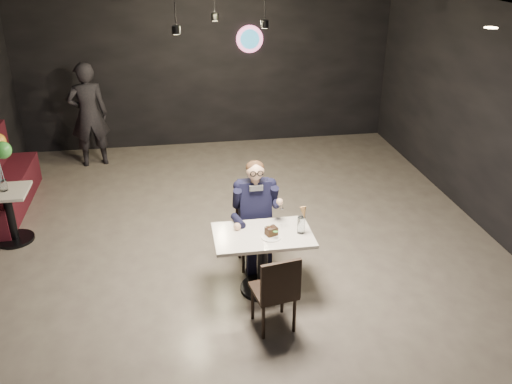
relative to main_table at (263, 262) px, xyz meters
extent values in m
plane|color=gray|center=(-0.18, 0.54, -0.38)|extent=(9.00, 9.00, 0.00)
cube|color=black|center=(-0.18, 2.54, 2.51)|extent=(1.40, 1.20, 0.36)
cube|color=white|center=(0.00, 0.00, 0.00)|extent=(1.10, 0.70, 0.75)
cube|color=black|center=(0.00, 0.55, 0.09)|extent=(0.42, 0.46, 0.92)
cube|color=black|center=(0.00, -0.65, 0.09)|extent=(0.49, 0.52, 0.92)
cube|color=black|center=(0.00, 0.55, 0.34)|extent=(0.60, 0.80, 1.44)
cylinder|color=white|center=(0.07, -0.10, 0.38)|extent=(0.22, 0.22, 0.01)
cube|color=black|center=(0.09, -0.06, 0.43)|extent=(0.15, 0.13, 0.09)
ellipsoid|color=green|center=(0.12, -0.13, 0.47)|extent=(0.06, 0.04, 0.01)
cylinder|color=silver|center=(0.42, -0.04, 0.47)|extent=(0.09, 0.09, 0.20)
cone|color=tan|center=(0.45, -0.05, 0.63)|extent=(0.08, 0.08, 0.14)
cube|color=#3F0D17|center=(-3.43, 2.65, 0.16)|extent=(0.54, 2.15, 1.08)
cube|color=white|center=(-3.13, 1.65, -0.01)|extent=(0.58, 0.58, 0.72)
cylinder|color=silver|center=(-3.13, 1.65, 0.45)|extent=(0.10, 0.10, 0.15)
imported|color=black|center=(-2.33, 4.26, 0.54)|extent=(0.75, 0.57, 1.84)
camera|label=1|loc=(-0.92, -5.16, 3.40)|focal=38.00mm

